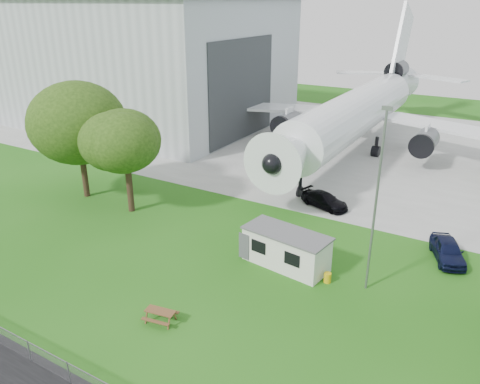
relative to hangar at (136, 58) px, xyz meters
The scene contains 11 objects.
ground 53.16m from the hangar, 43.47° to the right, with size 160.00×160.00×0.00m, color #357820.
concrete_apron 39.17m from the hangar, ahead, with size 120.00×46.00×0.03m, color #B7B7B2.
hangar is the anchor object (origin of this frame).
airliner 36.21m from the hangar, ahead, with size 46.36×47.73×17.69m.
site_cabin 50.83m from the hangar, 36.50° to the right, with size 6.91×3.53×2.62m.
picnic_west 54.70m from the hangar, 47.03° to the right, with size 1.80×1.50×0.76m, color brown, non-canonical shape.
lamp_mast 55.06m from the hangar, 32.84° to the right, with size 0.16×0.16×12.00m, color slate.
tree_west_big 33.42m from the hangar, 57.11° to the right, with size 9.08×9.08×11.73m.
tree_west_small 37.48m from the hangar, 49.49° to the right, with size 7.60×7.60×10.14m.
car_ne_hatch 55.94m from the hangar, 24.80° to the right, with size 1.84×4.57×1.56m, color black.
car_apron_van 44.15m from the hangar, 25.71° to the right, with size 1.89×4.66×1.35m, color black.
Camera 1 is at (14.38, -20.63, 17.61)m, focal length 35.00 mm.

